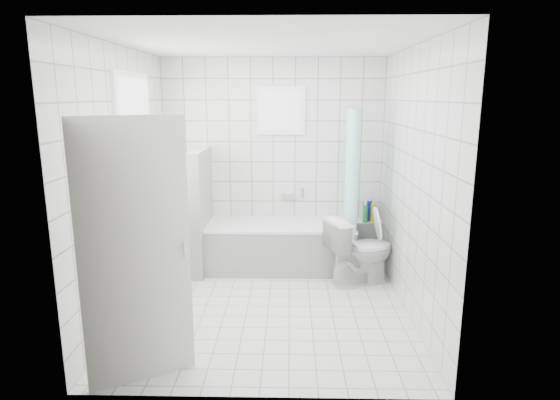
{
  "coord_description": "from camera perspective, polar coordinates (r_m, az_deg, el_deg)",
  "views": [
    {
      "loc": [
        0.21,
        -4.48,
        2.12
      ],
      "look_at": [
        0.11,
        0.35,
        1.05
      ],
      "focal_mm": 30.0,
      "sensor_mm": 36.0,
      "label": 1
    }
  ],
  "objects": [
    {
      "name": "wall_front",
      "position": [
        3.1,
        -2.8,
        -2.9
      ],
      "size": [
        2.8,
        0.02,
        2.6
      ],
      "primitive_type": "cube",
      "color": "white",
      "rests_on": "ground"
    },
    {
      "name": "sill_bottles",
      "position": [
        5.13,
        -16.0,
        -0.28
      ],
      "size": [
        0.15,
        0.82,
        0.33
      ],
      "color": "#AF57A0",
      "rests_on": "window_sill"
    },
    {
      "name": "ledge_bottles",
      "position": [
        6.1,
        10.71,
        -1.47
      ],
      "size": [
        0.17,
        0.16,
        0.26
      ],
      "color": "green",
      "rests_on": "tiled_ledge"
    },
    {
      "name": "tub_faucet",
      "position": [
        6.08,
        1.05,
        0.43
      ],
      "size": [
        0.18,
        0.06,
        0.06
      ],
      "primitive_type": "cube",
      "color": "silver",
      "rests_on": "wall_back"
    },
    {
      "name": "partition_wall",
      "position": [
        5.83,
        -9.6,
        -1.29
      ],
      "size": [
        0.15,
        0.85,
        1.5
      ],
      "primitive_type": "cube",
      "color": "white",
      "rests_on": "ground"
    },
    {
      "name": "wall_left",
      "position": [
        4.83,
        -18.33,
        2.08
      ],
      "size": [
        0.02,
        3.0,
        2.6
      ],
      "primitive_type": "cube",
      "color": "white",
      "rests_on": "ground"
    },
    {
      "name": "curtain_rod",
      "position": [
        5.63,
        8.89,
        11.12
      ],
      "size": [
        0.02,
        0.8,
        0.02
      ],
      "primitive_type": "cylinder",
      "rotation": [
        1.57,
        0.0,
        0.0
      ],
      "color": "silver",
      "rests_on": "wall_back"
    },
    {
      "name": "wall_right",
      "position": [
        4.71,
        15.79,
        1.98
      ],
      "size": [
        0.02,
        3.0,
        2.6
      ],
      "primitive_type": "cube",
      "color": "white",
      "rests_on": "ground"
    },
    {
      "name": "shower_curtain",
      "position": [
        5.59,
        8.75,
        1.84
      ],
      "size": [
        0.14,
        0.48,
        1.78
      ],
      "primitive_type": null,
      "color": "#56FFF9",
      "rests_on": "curtain_rod"
    },
    {
      "name": "bathtub",
      "position": [
        5.9,
        0.04,
        -5.58
      ],
      "size": [
        1.82,
        0.77,
        0.58
      ],
      "color": "white",
      "rests_on": "ground"
    },
    {
      "name": "tiled_ledge",
      "position": [
        6.23,
        10.51,
        -4.96
      ],
      "size": [
        0.4,
        0.24,
        0.55
      ],
      "primitive_type": "cube",
      "color": "white",
      "rests_on": "ground"
    },
    {
      "name": "window_back",
      "position": [
        5.94,
        0.11,
        10.85
      ],
      "size": [
        0.5,
        0.01,
        0.5
      ],
      "primitive_type": "cube",
      "color": "white",
      "rests_on": "wall_back"
    },
    {
      "name": "wall_back",
      "position": [
        6.04,
        -0.83,
        4.69
      ],
      "size": [
        2.8,
        0.02,
        2.6
      ],
      "primitive_type": "cube",
      "color": "white",
      "rests_on": "ground"
    },
    {
      "name": "ground",
      "position": [
        4.96,
        -1.41,
        -12.81
      ],
      "size": [
        3.0,
        3.0,
        0.0
      ],
      "primitive_type": "plane",
      "color": "white",
      "rests_on": "ground"
    },
    {
      "name": "door",
      "position": [
        3.57,
        -17.19,
        -6.41
      ],
      "size": [
        0.72,
        0.43,
        2.0
      ],
      "primitive_type": "cube",
      "rotation": [
        0.0,
        0.0,
        -1.06
      ],
      "color": "silver",
      "rests_on": "ground"
    },
    {
      "name": "ceiling",
      "position": [
        4.51,
        -1.6,
        18.59
      ],
      "size": [
        3.0,
        3.0,
        0.0
      ],
      "primitive_type": "plane",
      "rotation": [
        3.14,
        0.0,
        0.0
      ],
      "color": "white",
      "rests_on": "ground"
    },
    {
      "name": "window_left",
      "position": [
        5.06,
        -16.96,
        6.05
      ],
      "size": [
        0.01,
        0.9,
        1.4
      ],
      "primitive_type": "cube",
      "color": "white",
      "rests_on": "wall_left"
    },
    {
      "name": "toilet",
      "position": [
        5.47,
        9.77,
        -6.07
      ],
      "size": [
        0.88,
        0.69,
        0.79
      ],
      "primitive_type": "imported",
      "rotation": [
        0.0,
        0.0,
        1.94
      ],
      "color": "white",
      "rests_on": "ground"
    },
    {
      "name": "window_sill",
      "position": [
        5.17,
        -15.97,
        -2.1
      ],
      "size": [
        0.18,
        1.02,
        0.08
      ],
      "primitive_type": "cube",
      "color": "white",
      "rests_on": "wall_left"
    }
  ]
}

